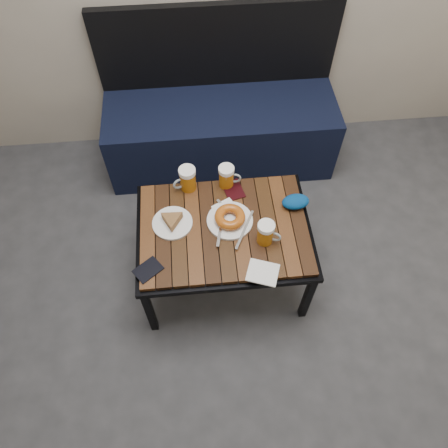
{
  "coord_description": "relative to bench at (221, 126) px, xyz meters",
  "views": [
    {
      "loc": [
        -0.25,
        -0.28,
        2.2
      ],
      "look_at": [
        -0.14,
        0.87,
        0.5
      ],
      "focal_mm": 35.0,
      "sensor_mm": 36.0,
      "label": 1
    }
  ],
  "objects": [
    {
      "name": "napkin_left",
      "position": [
        -0.04,
        -0.79,
        0.2
      ],
      "size": [
        0.14,
        0.14,
        0.01
      ],
      "rotation": [
        0.0,
        0.0,
        0.47
      ],
      "color": "white",
      "rests_on": "cafe_table"
    },
    {
      "name": "knit_pouch",
      "position": [
        0.3,
        -0.8,
        0.23
      ],
      "size": [
        0.14,
        0.1,
        0.06
      ],
      "primitive_type": "ellipsoid",
      "rotation": [
        0.0,
        0.0,
        0.09
      ],
      "color": "navy",
      "rests_on": "cafe_table"
    },
    {
      "name": "passport_navy",
      "position": [
        -0.42,
        -1.09,
        0.2
      ],
      "size": [
        0.15,
        0.14,
        0.01
      ],
      "primitive_type": "cube",
      "rotation": [
        0.0,
        0.0,
        -0.93
      ],
      "color": "black",
      "rests_on": "cafe_table"
    },
    {
      "name": "beer_mug_centre",
      "position": [
        -0.02,
        -0.63,
        0.26
      ],
      "size": [
        0.12,
        0.08,
        0.13
      ],
      "rotation": [
        0.0,
        0.0,
        -0.12
      ],
      "color": "#A85E0D",
      "rests_on": "cafe_table"
    },
    {
      "name": "plate_pie",
      "position": [
        -0.31,
        -0.85,
        0.22
      ],
      "size": [
        0.19,
        0.19,
        0.05
      ],
      "color": "white",
      "rests_on": "cafe_table"
    },
    {
      "name": "bench",
      "position": [
        0.0,
        0.0,
        0.0
      ],
      "size": [
        1.4,
        0.5,
        0.95
      ],
      "color": "black",
      "rests_on": "ground"
    },
    {
      "name": "beer_mug_right",
      "position": [
        0.12,
        -0.98,
        0.26
      ],
      "size": [
        0.12,
        0.1,
        0.13
      ],
      "rotation": [
        0.0,
        0.0,
        -0.41
      ],
      "color": "#A85E0D",
      "rests_on": "cafe_table"
    },
    {
      "name": "plate_bagel",
      "position": [
        -0.03,
        -0.86,
        0.22
      ],
      "size": [
        0.23,
        0.28,
        0.06
      ],
      "color": "white",
      "rests_on": "cafe_table"
    },
    {
      "name": "beer_mug_left",
      "position": [
        -0.22,
        -0.64,
        0.27
      ],
      "size": [
        0.13,
        0.1,
        0.13
      ],
      "rotation": [
        0.0,
        0.0,
        3.52
      ],
      "color": "#A85E0D",
      "rests_on": "cafe_table"
    },
    {
      "name": "napkin_right",
      "position": [
        0.09,
        -1.15,
        0.2
      ],
      "size": [
        0.17,
        0.15,
        0.01
      ],
      "rotation": [
        0.0,
        0.0,
        -0.35
      ],
      "color": "white",
      "rests_on": "cafe_table"
    },
    {
      "name": "passport_burgundy",
      "position": [
        0.01,
        -0.67,
        0.2
      ],
      "size": [
        0.12,
        0.14,
        0.01
      ],
      "primitive_type": "cube",
      "rotation": [
        0.0,
        0.0,
        0.24
      ],
      "color": "black",
      "rests_on": "cafe_table"
    },
    {
      "name": "cafe_table",
      "position": [
        -0.06,
        -0.89,
        0.16
      ],
      "size": [
        0.84,
        0.62,
        0.47
      ],
      "color": "black",
      "rests_on": "ground"
    },
    {
      "name": "ground",
      "position": [
        0.07,
        -1.76,
        -0.27
      ],
      "size": [
        4.0,
        4.0,
        0.0
      ],
      "primitive_type": "plane",
      "color": "#2D2D30",
      "rests_on": "ground"
    },
    {
      "name": "room_shell",
      "position": [
        0.07,
        -1.26,
        1.48
      ],
      "size": [
        4.0,
        4.0,
        4.0
      ],
      "color": "gray",
      "rests_on": "ground"
    }
  ]
}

